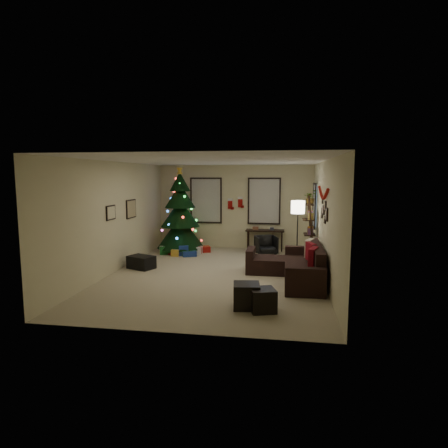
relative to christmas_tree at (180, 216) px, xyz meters
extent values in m
plane|color=tan|center=(1.58, -2.56, -1.12)|extent=(7.00, 7.00, 0.00)
plane|color=white|center=(1.58, -2.56, 1.58)|extent=(7.00, 7.00, 0.00)
plane|color=beige|center=(1.58, 0.94, 0.23)|extent=(5.00, 0.00, 5.00)
plane|color=beige|center=(1.58, -6.06, 0.23)|extent=(5.00, 0.00, 5.00)
plane|color=beige|center=(-0.92, -2.56, 0.23)|extent=(0.00, 7.00, 7.00)
plane|color=beige|center=(4.08, -2.56, 0.23)|extent=(0.00, 7.00, 7.00)
cube|color=#728CB2|center=(0.63, 0.91, 0.43)|extent=(0.94, 0.02, 1.35)
cube|color=beige|center=(0.63, 0.91, 0.43)|extent=(0.94, 0.03, 1.35)
cube|color=#728CB2|center=(2.53, 0.91, 0.43)|extent=(0.94, 0.02, 1.35)
cube|color=beige|center=(2.53, 0.91, 0.43)|extent=(0.94, 0.03, 1.35)
cube|color=#728CB2|center=(4.05, -0.01, 0.38)|extent=(0.05, 0.27, 1.17)
cube|color=beige|center=(4.05, -0.01, 0.38)|extent=(0.05, 0.45, 1.17)
cylinder|color=black|center=(0.00, 0.00, -0.96)|extent=(0.11, 0.11, 0.32)
cone|color=black|center=(0.00, 0.00, -0.48)|extent=(1.45, 1.45, 1.01)
cone|color=black|center=(0.00, 0.00, 0.11)|extent=(1.19, 1.19, 0.85)
cone|color=black|center=(0.00, 0.00, 0.64)|extent=(0.94, 0.94, 0.75)
cone|color=black|center=(0.00, 0.00, 1.07)|extent=(0.64, 0.64, 0.59)
cylinder|color=maroon|center=(0.00, 0.00, -1.09)|extent=(1.17, 1.17, 0.04)
cube|color=silver|center=(0.53, -0.21, -1.01)|extent=(0.35, 0.28, 0.22)
cube|color=navy|center=(0.23, -0.51, -0.97)|extent=(0.28, 0.25, 0.30)
cube|color=maroon|center=(0.78, 0.09, -1.03)|extent=(0.25, 0.30, 0.18)
cube|color=#14591E|center=(-0.37, -0.46, -0.99)|extent=(0.30, 0.22, 0.25)
cube|color=gold|center=(0.03, -0.66, -1.02)|extent=(0.22, 0.22, 0.20)
cube|color=silver|center=(-0.47, -0.01, -0.98)|extent=(0.26, 0.26, 0.28)
cube|color=navy|center=(0.43, -0.61, -1.04)|extent=(0.40, 0.30, 0.15)
cube|color=maroon|center=(0.12, 0.32, -1.03)|extent=(0.28, 0.22, 0.17)
cube|color=#14591E|center=(-0.02, 0.02, -1.01)|extent=(0.32, 0.27, 0.22)
cube|color=black|center=(3.61, -2.82, -0.93)|extent=(0.79, 2.11, 0.37)
cube|color=black|center=(3.90, -2.82, -0.52)|extent=(0.20, 2.11, 0.46)
cube|color=black|center=(3.61, -3.97, -0.83)|extent=(0.79, 0.20, 0.58)
cube|color=black|center=(3.61, -1.66, -0.83)|extent=(0.79, 0.20, 0.58)
cube|color=black|center=(2.84, -2.16, -0.93)|extent=(0.75, 0.79, 0.37)
cube|color=black|center=(2.37, -2.16, -0.83)|extent=(0.18, 0.79, 0.58)
cube|color=maroon|center=(3.79, -3.34, -0.48)|extent=(0.24, 0.46, 0.44)
cube|color=maroon|center=(3.79, -2.66, -0.48)|extent=(0.23, 0.42, 0.41)
cube|color=beige|center=(3.79, -2.12, -0.49)|extent=(0.26, 0.43, 0.42)
cube|color=black|center=(2.53, -4.77, -0.89)|extent=(0.52, 0.52, 0.44)
cube|color=black|center=(2.82, -4.91, -0.91)|extent=(0.53, 0.53, 0.40)
cube|color=black|center=(2.58, 0.66, -0.48)|extent=(1.21, 0.43, 0.04)
cylinder|color=black|center=(2.05, 0.49, -0.81)|extent=(0.04, 0.04, 0.61)
cylinder|color=black|center=(2.05, 0.83, -0.81)|extent=(0.04, 0.04, 0.61)
cylinder|color=black|center=(3.11, 0.49, -0.81)|extent=(0.04, 0.04, 0.61)
cylinder|color=black|center=(3.11, 0.83, -0.81)|extent=(0.04, 0.04, 0.61)
imported|color=black|center=(2.65, 0.01, -0.83)|extent=(0.69, 0.66, 0.57)
cube|color=black|center=(3.90, -1.08, -0.19)|extent=(0.05, 0.05, 1.84)
cube|color=black|center=(3.90, -0.59, -0.19)|extent=(0.05, 0.05, 1.84)
cube|color=black|center=(3.87, -0.83, -0.76)|extent=(0.30, 0.51, 0.03)
cube|color=black|center=(3.87, -0.83, -0.35)|extent=(0.30, 0.51, 0.03)
cube|color=black|center=(3.87, -0.83, 0.06)|extent=(0.30, 0.51, 0.03)
cube|color=black|center=(3.87, -0.83, 0.47)|extent=(0.30, 0.51, 0.03)
imported|color=#4C4C4C|center=(3.88, -0.62, 0.71)|extent=(0.62, 0.63, 0.53)
cylinder|color=black|center=(3.53, -1.14, -1.10)|extent=(0.30, 0.30, 0.03)
cylinder|color=black|center=(3.53, -1.14, -0.37)|extent=(0.03, 0.03, 1.43)
cylinder|color=white|center=(3.53, -1.14, 0.42)|extent=(0.36, 0.36, 0.34)
cube|color=black|center=(-0.90, -1.66, 0.36)|extent=(0.04, 0.60, 0.50)
cube|color=tan|center=(-0.90, -1.66, 0.36)|extent=(0.01, 0.54, 0.45)
cube|color=black|center=(-0.90, -2.88, 0.37)|extent=(0.04, 0.45, 0.35)
cube|color=beige|center=(-0.90, -2.88, 0.37)|extent=(0.01, 0.41, 0.31)
cube|color=black|center=(4.06, -3.16, 0.43)|extent=(0.03, 0.22, 0.28)
cube|color=black|center=(4.06, -2.81, 0.58)|extent=(0.03, 0.18, 0.22)
cube|color=black|center=(4.06, -2.81, 0.28)|extent=(0.03, 0.20, 0.16)
cube|color=black|center=(4.06, -2.46, 0.46)|extent=(0.03, 0.26, 0.20)
cube|color=black|center=(4.06, -2.11, 0.36)|extent=(0.03, 0.18, 0.24)
cube|color=black|center=(4.06, -2.11, 0.66)|extent=(0.03, 0.16, 0.16)
cube|color=#990F0C|center=(1.43, 0.90, 0.32)|extent=(0.14, 0.04, 0.30)
cube|color=white|center=(1.43, 0.90, 0.47)|extent=(0.16, 0.05, 0.08)
cube|color=#990F0C|center=(1.50, 0.90, 0.19)|extent=(0.10, 0.04, 0.08)
cube|color=#990F0C|center=(1.76, 0.90, 0.38)|extent=(0.14, 0.04, 0.30)
cube|color=white|center=(1.76, 0.90, 0.53)|extent=(0.16, 0.05, 0.08)
cube|color=#990F0C|center=(1.83, 0.90, 0.25)|extent=(0.10, 0.04, 0.08)
cube|color=black|center=(-0.42, -2.27, -0.95)|extent=(0.77, 0.66, 0.33)
camera|label=1|loc=(3.17, -11.39, 1.24)|focal=30.67mm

